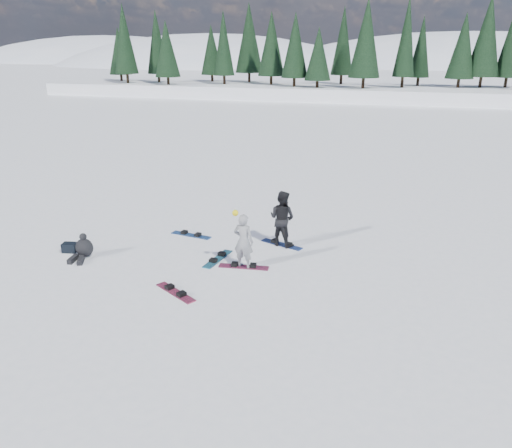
{
  "coord_description": "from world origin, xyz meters",
  "views": [
    {
      "loc": [
        3.75,
        -11.98,
        6.21
      ],
      "look_at": [
        -0.45,
        1.79,
        1.1
      ],
      "focal_mm": 35.0,
      "sensor_mm": 36.0,
      "label": 1
    }
  ],
  "objects_px": {
    "snowboarder_man": "(282,218)",
    "snowboard_loose_a": "(218,259)",
    "seated_rider": "(83,248)",
    "gear_bag": "(70,248)",
    "snowboard_loose_c": "(191,235)",
    "snowboard_loose_b": "(176,292)",
    "snowboarder_woman": "(243,241)"
  },
  "relations": [
    {
      "from": "snowboarder_man",
      "to": "snowboard_loose_a",
      "type": "relative_size",
      "value": 1.24
    },
    {
      "from": "seated_rider",
      "to": "gear_bag",
      "type": "height_order",
      "value": "seated_rider"
    },
    {
      "from": "gear_bag",
      "to": "snowboard_loose_a",
      "type": "xyz_separation_m",
      "value": [
        4.75,
        0.82,
        -0.14
      ]
    },
    {
      "from": "snowboarder_man",
      "to": "snowboard_loose_c",
      "type": "distance_m",
      "value": 3.37
    },
    {
      "from": "snowboard_loose_b",
      "to": "snowboard_loose_c",
      "type": "bearing_deg",
      "value": 138.71
    },
    {
      "from": "gear_bag",
      "to": "seated_rider",
      "type": "bearing_deg",
      "value": -19.69
    },
    {
      "from": "seated_rider",
      "to": "gear_bag",
      "type": "xyz_separation_m",
      "value": [
        -0.7,
        0.25,
        -0.15
      ]
    },
    {
      "from": "snowboarder_man",
      "to": "seated_rider",
      "type": "xyz_separation_m",
      "value": [
        -5.65,
        -2.82,
        -0.63
      ]
    },
    {
      "from": "seated_rider",
      "to": "snowboard_loose_a",
      "type": "xyz_separation_m",
      "value": [
        4.05,
        1.07,
        -0.29
      ]
    },
    {
      "from": "seated_rider",
      "to": "snowboard_loose_c",
      "type": "xyz_separation_m",
      "value": [
        2.41,
        2.74,
        -0.29
      ]
    },
    {
      "from": "seated_rider",
      "to": "snowboard_loose_a",
      "type": "height_order",
      "value": "seated_rider"
    },
    {
      "from": "seated_rider",
      "to": "snowboard_loose_a",
      "type": "relative_size",
      "value": 0.67
    },
    {
      "from": "seated_rider",
      "to": "gear_bag",
      "type": "distance_m",
      "value": 0.76
    },
    {
      "from": "snowboard_loose_a",
      "to": "snowboard_loose_c",
      "type": "bearing_deg",
      "value": 51.48
    },
    {
      "from": "gear_bag",
      "to": "snowboard_loose_b",
      "type": "bearing_deg",
      "value": -19.76
    },
    {
      "from": "snowboard_loose_a",
      "to": "snowboard_loose_b",
      "type": "bearing_deg",
      "value": -179.39
    },
    {
      "from": "snowboarder_woman",
      "to": "snowboard_loose_b",
      "type": "height_order",
      "value": "snowboarder_woman"
    },
    {
      "from": "snowboarder_woman",
      "to": "snowboard_loose_c",
      "type": "bearing_deg",
      "value": -31.45
    },
    {
      "from": "snowboarder_woman",
      "to": "snowboard_loose_a",
      "type": "bearing_deg",
      "value": -12.92
    },
    {
      "from": "gear_bag",
      "to": "snowboard_loose_c",
      "type": "distance_m",
      "value": 3.99
    },
    {
      "from": "snowboard_loose_a",
      "to": "gear_bag",
      "type": "bearing_deg",
      "value": 106.75
    },
    {
      "from": "snowboarder_woman",
      "to": "snowboarder_man",
      "type": "distance_m",
      "value": 2.18
    },
    {
      "from": "snowboard_loose_b",
      "to": "snowboard_loose_a",
      "type": "height_order",
      "value": "same"
    },
    {
      "from": "gear_bag",
      "to": "snowboard_loose_b",
      "type": "relative_size",
      "value": 0.3
    },
    {
      "from": "seated_rider",
      "to": "snowboard_loose_a",
      "type": "bearing_deg",
      "value": -3.0
    },
    {
      "from": "snowboarder_man",
      "to": "snowboard_loose_a",
      "type": "height_order",
      "value": "snowboarder_man"
    },
    {
      "from": "gear_bag",
      "to": "snowboard_loose_c",
      "type": "relative_size",
      "value": 0.3
    },
    {
      "from": "seated_rider",
      "to": "gear_bag",
      "type": "bearing_deg",
      "value": 142.52
    },
    {
      "from": "snowboarder_woman",
      "to": "seated_rider",
      "type": "xyz_separation_m",
      "value": [
        -5.01,
        -0.74,
        -0.55
      ]
    },
    {
      "from": "seated_rider",
      "to": "snowboard_loose_c",
      "type": "height_order",
      "value": "seated_rider"
    },
    {
      "from": "snowboarder_woman",
      "to": "snowboard_loose_a",
      "type": "xyz_separation_m",
      "value": [
        -0.96,
        0.33,
        -0.84
      ]
    },
    {
      "from": "snowboarder_woman",
      "to": "snowboard_loose_b",
      "type": "bearing_deg",
      "value": 65.83
    }
  ]
}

